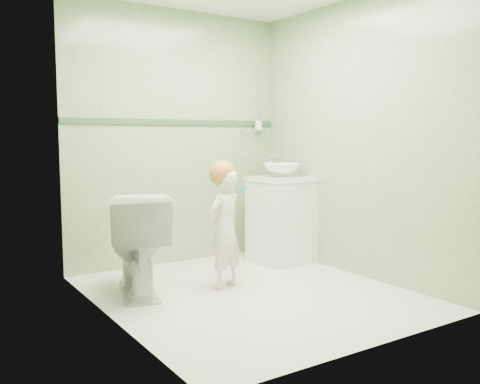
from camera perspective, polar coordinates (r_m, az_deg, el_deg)
ground at (r=4.13m, az=1.16°, el=-11.00°), size 2.50×2.50×0.00m
room_shell at (r=3.95m, az=1.19°, el=5.87°), size 2.50×2.54×2.40m
trim_stripe at (r=5.02m, az=-6.85°, el=7.59°), size 2.20×0.02×0.05m
vanity at (r=5.08m, az=4.56°, el=-3.16°), size 0.52×0.50×0.80m
counter at (r=5.03m, az=4.60°, el=1.45°), size 0.54×0.52×0.04m
basin at (r=5.02m, az=4.61°, el=2.41°), size 0.37×0.37×0.13m
faucet at (r=5.17m, az=3.36°, el=3.41°), size 0.03×0.13×0.18m
cup_holder at (r=5.43m, az=1.96°, el=7.29°), size 0.26×0.07×0.21m
toilet at (r=4.10m, az=-11.24°, el=-5.47°), size 0.64×0.88×0.80m
toddler at (r=4.18m, az=-1.73°, el=-4.07°), size 0.40×0.33×0.96m
hair_cap at (r=4.15m, az=-1.93°, el=2.02°), size 0.21×0.21×0.21m
teal_toothbrush at (r=4.12m, az=0.24°, el=0.30°), size 0.10×0.14×0.08m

